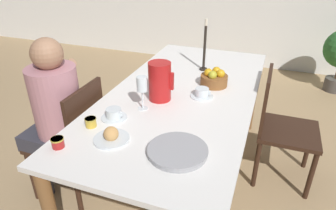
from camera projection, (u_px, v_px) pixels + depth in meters
ground_plane at (181, 178)px, 2.37m from camera, size 20.00×20.00×0.00m
dining_table at (183, 104)px, 2.05m from camera, size 0.94×1.97×0.75m
chair_person_side at (74, 138)px, 2.04m from camera, size 0.42×0.42×0.86m
chair_opposite at (280, 125)px, 2.20m from camera, size 0.42×0.42×0.86m
person_seated at (54, 110)px, 1.93m from camera, size 0.39×0.41×1.16m
red_pitcher at (160, 81)px, 1.86m from camera, size 0.17×0.14×0.25m
wine_glass_water at (142, 85)px, 1.73m from camera, size 0.06×0.06×0.21m
teacup_near_person at (114, 114)px, 1.70m from camera, size 0.15×0.15×0.06m
teacup_across at (202, 93)px, 1.94m from camera, size 0.15×0.15×0.06m
serving_tray at (178, 151)px, 1.41m from camera, size 0.29×0.29×0.03m
bread_plate at (111, 136)px, 1.51m from camera, size 0.18×0.18×0.08m
jam_jar_amber at (91, 122)px, 1.62m from camera, size 0.06×0.06×0.05m
jam_jar_red at (58, 142)px, 1.45m from camera, size 0.06×0.06×0.05m
fruit_bowl at (214, 79)px, 2.09m from camera, size 0.19×0.19×0.12m
candlestick_tall at (204, 50)px, 2.29m from camera, size 0.06×0.06×0.40m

